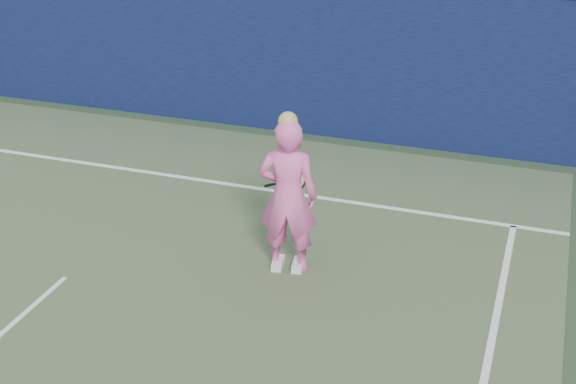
% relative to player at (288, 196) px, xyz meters
% --- Properties ---
extents(ground, '(80.00, 80.00, 0.00)m').
position_rel_player_xyz_m(ground, '(-2.36, -2.07, -0.94)').
color(ground, '#294228').
rests_on(ground, ground).
extents(backstop_wall, '(24.00, 0.40, 2.50)m').
position_rel_player_xyz_m(backstop_wall, '(-2.36, 4.43, 0.31)').
color(backstop_wall, '#0D0F3A').
rests_on(backstop_wall, ground).
extents(player, '(0.75, 0.55, 1.95)m').
position_rel_player_xyz_m(player, '(0.00, 0.00, 0.00)').
color(player, pink).
rests_on(player, ground).
extents(racket, '(0.50, 0.18, 0.27)m').
position_rel_player_xyz_m(racket, '(-0.09, 0.44, -0.01)').
color(racket, black).
rests_on(racket, ground).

